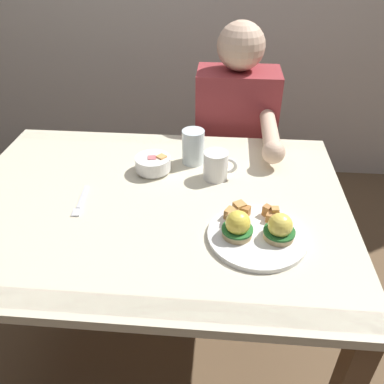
{
  "coord_description": "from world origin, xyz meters",
  "views": [
    {
      "loc": [
        0.21,
        -0.97,
        1.45
      ],
      "look_at": [
        0.13,
        0.0,
        0.78
      ],
      "focal_mm": 36.93,
      "sensor_mm": 36.0,
      "label": 1
    }
  ],
  "objects": [
    {
      "name": "fruit_bowl",
      "position": [
        -0.02,
        0.17,
        0.77
      ],
      "size": [
        0.12,
        0.12,
        0.06
      ],
      "color": "white",
      "rests_on": "dining_table"
    },
    {
      "name": "coffee_mug",
      "position": [
        0.19,
        0.15,
        0.79
      ],
      "size": [
        0.11,
        0.08,
        0.09
      ],
      "color": "white",
      "rests_on": "dining_table"
    },
    {
      "name": "diner_person",
      "position": [
        0.27,
        0.6,
        0.65
      ],
      "size": [
        0.34,
        0.54,
        1.14
      ],
      "color": "#33333D",
      "rests_on": "ground_plane"
    },
    {
      "name": "eggs_benedict_plate",
      "position": [
        0.31,
        -0.14,
        0.77
      ],
      "size": [
        0.27,
        0.27,
        0.09
      ],
      "color": "white",
      "rests_on": "dining_table"
    },
    {
      "name": "ground_plane",
      "position": [
        0.0,
        0.0,
        0.0
      ],
      "size": [
        6.0,
        6.0,
        0.0
      ],
      "primitive_type": "plane",
      "color": "brown"
    },
    {
      "name": "water_glass_near",
      "position": [
        0.11,
        0.25,
        0.79
      ],
      "size": [
        0.08,
        0.08,
        0.12
      ],
      "color": "silver",
      "rests_on": "dining_table"
    },
    {
      "name": "fork",
      "position": [
        -0.21,
        -0.03,
        0.74
      ],
      "size": [
        0.03,
        0.16,
        0.0
      ],
      "color": "silver",
      "rests_on": "dining_table"
    },
    {
      "name": "dining_table",
      "position": [
        0.0,
        0.0,
        0.63
      ],
      "size": [
        1.2,
        0.9,
        0.74
      ],
      "color": "beige",
      "rests_on": "ground_plane"
    }
  ]
}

